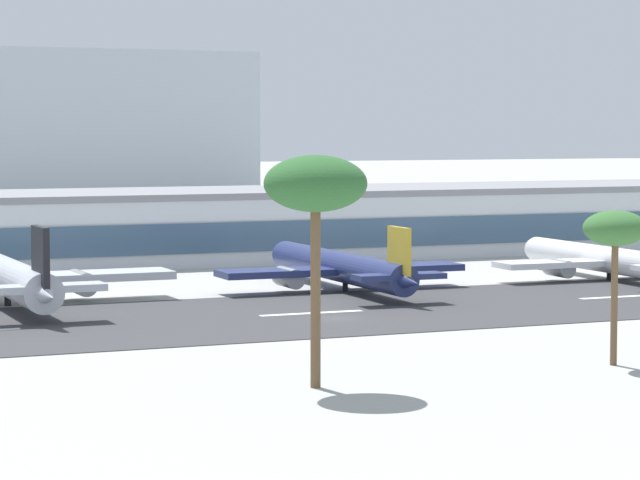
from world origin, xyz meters
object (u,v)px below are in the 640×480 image
(terminal_building, at_px, (214,224))
(palm_tree_3, at_px, (615,231))
(airliner_blue_tail_gate_2, at_px, (608,260))
(palm_tree_0, at_px, (315,187))
(airliner_black_tail_gate_0, at_px, (7,277))
(airliner_gold_tail_gate_1, at_px, (344,268))

(terminal_building, xyz_separation_m, palm_tree_3, (-1.84, -110.73, 6.13))
(airliner_blue_tail_gate_2, bearing_deg, palm_tree_3, 147.77)
(terminal_building, bearing_deg, palm_tree_0, -104.95)
(airliner_black_tail_gate_0, bearing_deg, terminal_building, -41.09)
(airliner_black_tail_gate_0, height_order, palm_tree_3, palm_tree_3)
(palm_tree_0, bearing_deg, airliner_blue_tail_gate_2, 41.56)
(airliner_gold_tail_gate_1, bearing_deg, palm_tree_0, 154.76)
(terminal_building, xyz_separation_m, airliner_black_tail_gate_0, (-41.36, -47.67, -2.15))
(airliner_black_tail_gate_0, distance_m, airliner_blue_tail_gate_2, 79.57)
(airliner_black_tail_gate_0, relative_size, palm_tree_0, 2.68)
(airliner_blue_tail_gate_2, bearing_deg, airliner_black_tail_gate_0, 89.23)
(palm_tree_3, bearing_deg, palm_tree_0, -179.81)
(terminal_building, bearing_deg, airliner_black_tail_gate_0, -130.95)
(airliner_gold_tail_gate_1, bearing_deg, palm_tree_3, 178.65)
(airliner_gold_tail_gate_1, relative_size, airliner_blue_tail_gate_2, 1.07)
(airliner_black_tail_gate_0, distance_m, palm_tree_3, 74.88)
(terminal_building, relative_size, airliner_blue_tail_gate_2, 5.24)
(terminal_building, bearing_deg, airliner_blue_tail_gate_2, -53.09)
(airliner_black_tail_gate_0, distance_m, palm_tree_0, 65.45)
(terminal_building, relative_size, palm_tree_3, 15.83)
(palm_tree_0, bearing_deg, palm_tree_3, 0.19)
(airliner_black_tail_gate_0, relative_size, airliner_blue_tail_gate_2, 1.21)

